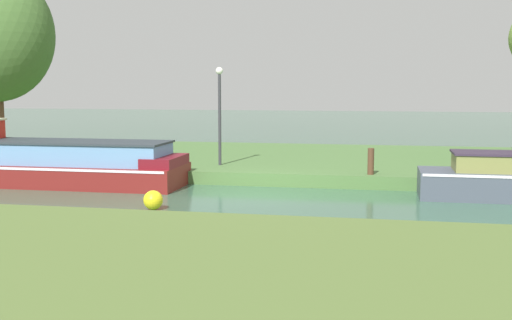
# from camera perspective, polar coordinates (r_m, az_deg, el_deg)

# --- Properties ---
(ground_plane) EXTENTS (120.00, 120.00, 0.00)m
(ground_plane) POSITION_cam_1_polar(r_m,az_deg,el_deg) (17.20, -0.83, -3.44)
(ground_plane) COLOR #365D46
(riverbank_far) EXTENTS (72.00, 10.00, 0.40)m
(riverbank_far) POSITION_cam_1_polar(r_m,az_deg,el_deg) (23.99, 2.65, -0.07)
(riverbank_far) COLOR #496D38
(riverbank_far) RESTS_ON ground_plane
(riverbank_near) EXTENTS (72.00, 10.00, 0.40)m
(riverbank_near) POSITION_cam_1_polar(r_m,az_deg,el_deg) (8.81, -13.37, -12.23)
(riverbank_near) COLOR #526730
(riverbank_near) RESTS_ON ground_plane
(slate_barge) EXTENTS (4.36, 1.67, 1.27)m
(slate_barge) POSITION_cam_1_polar(r_m,az_deg,el_deg) (18.24, 21.54, -1.55)
(slate_barge) COLOR #434B59
(slate_barge) RESTS_ON ground_plane
(maroon_narrowboat) EXTENTS (8.90, 2.30, 1.99)m
(maroon_narrowboat) POSITION_cam_1_polar(r_m,az_deg,el_deg) (20.56, -18.29, -0.29)
(maroon_narrowboat) COLOR maroon
(maroon_narrowboat) RESTS_ON ground_plane
(lamp_post) EXTENTS (0.24, 0.24, 3.23)m
(lamp_post) POSITION_cam_1_polar(r_m,az_deg,el_deg) (20.98, -3.30, 5.00)
(lamp_post) COLOR #333338
(lamp_post) RESTS_ON riverbank_far
(mooring_post_near) EXTENTS (0.19, 0.19, 0.79)m
(mooring_post_near) POSITION_cam_1_polar(r_m,az_deg,el_deg) (19.10, 10.29, -0.12)
(mooring_post_near) COLOR #4D3120
(mooring_post_near) RESTS_ON riverbank_far
(mooring_post_far) EXTENTS (0.16, 0.16, 0.78)m
(mooring_post_far) POSITION_cam_1_polar(r_m,az_deg,el_deg) (22.19, -19.51, 0.54)
(mooring_post_far) COLOR #502E30
(mooring_post_far) RESTS_ON riverbank_far
(channel_buoy) EXTENTS (0.48, 0.48, 0.48)m
(channel_buoy) POSITION_cam_1_polar(r_m,az_deg,el_deg) (15.75, -9.24, -3.58)
(channel_buoy) COLOR yellow
(channel_buoy) RESTS_ON ground_plane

